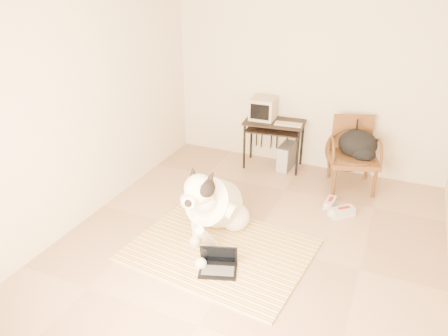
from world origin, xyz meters
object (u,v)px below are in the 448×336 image
Objects in this scene: dog at (214,205)px; crt_monitor at (263,109)px; computer_desk at (274,128)px; laptop at (218,264)px; pc_tower at (286,157)px; rattan_chair at (353,154)px; backpack at (359,146)px.

dog is 2.10m from crt_monitor.
computer_desk is 0.32m from crt_monitor.
pc_tower reaches higher than laptop.
crt_monitor is 0.38× the size of rattan_chair.
computer_desk is 0.95× the size of rattan_chair.
computer_desk is at bearing 88.76° from dog.
pc_tower is 1.01m from rattan_chair.
dog is 1.46× the size of rattan_chair.
dog is at bearing -123.02° from rattan_chair.
dog is 0.70m from laptop.
laptop is 2.62m from computer_desk.
backpack is at bearing -8.48° from crt_monitor.
computer_desk is 1.23m from backpack.
computer_desk is at bearing -12.67° from crt_monitor.
computer_desk is (-0.25, 2.55, 0.53)m from laptop.
pc_tower is (0.25, 2.02, -0.20)m from dog.
crt_monitor reaches higher than pc_tower.
computer_desk is (0.04, 2.00, 0.22)m from dog.
computer_desk is at bearing 172.79° from rattan_chair.
pc_tower is (0.21, 0.02, -0.42)m from computer_desk.
dog reaches higher than laptop.
backpack is (1.41, -0.21, -0.26)m from crt_monitor.
computer_desk is at bearing -174.65° from pc_tower.
rattan_chair is 1.85× the size of backpack.
crt_monitor is (-0.15, 2.04, 0.48)m from dog.
rattan_chair is 0.15m from backpack.
rattan_chair is at bearing 161.41° from backpack.
backpack is (1.22, -0.17, -0.01)m from computer_desk.
crt_monitor reaches higher than computer_desk.
pc_tower is at bearing 5.35° from computer_desk.
backpack is at bearing 67.87° from laptop.
crt_monitor is at bearing 176.57° from pc_tower.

